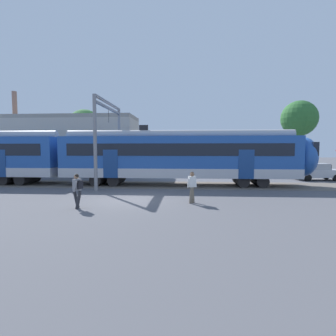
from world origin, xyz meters
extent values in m
plane|color=#515156|center=(0.00, 0.00, 0.00)|extent=(160.00, 160.00, 0.00)
cube|color=#605951|center=(-8.40, 6.32, 0.01)|extent=(80.00, 4.40, 0.01)
cube|color=silver|center=(2.60, 6.32, 1.05)|extent=(18.00, 3.06, 0.70)
cube|color=#2351A3|center=(2.60, 6.32, 2.60)|extent=(18.00, 3.00, 2.40)
cube|color=black|center=(2.60, 4.81, 2.80)|extent=(16.56, 0.03, 0.90)
cube|color=navy|center=(7.55, 4.80, 1.75)|extent=(1.10, 0.04, 2.10)
cube|color=navy|center=(-2.35, 4.80, 1.75)|extent=(1.10, 0.04, 2.10)
cylinder|color=#A4A4A9|center=(2.60, 6.32, 3.98)|extent=(17.64, 0.70, 0.70)
cube|color=black|center=(-0.10, 6.32, 4.53)|extent=(0.70, 0.12, 0.40)
cylinder|color=black|center=(8.88, 6.32, 0.45)|extent=(0.90, 2.40, 0.90)
cylinder|color=black|center=(7.48, 6.32, 0.45)|extent=(0.90, 2.40, 0.90)
cylinder|color=black|center=(-2.28, 6.32, 0.45)|extent=(0.90, 2.40, 0.90)
cylinder|color=black|center=(-3.68, 6.32, 0.45)|extent=(0.90, 2.40, 0.90)
ellipsoid|color=#2351A3|center=(12.15, 6.32, 2.25)|extent=(1.80, 2.85, 2.95)
cube|color=black|center=(12.50, 6.32, 2.85)|extent=(0.40, 2.40, 1.00)
cylinder|color=black|center=(-9.72, 6.32, 0.45)|extent=(0.90, 2.40, 0.90)
cylinder|color=black|center=(-11.12, 6.32, 0.45)|extent=(0.90, 2.40, 0.90)
cylinder|color=#28282D|center=(-2.03, -2.08, 0.43)|extent=(0.38, 0.24, 0.87)
cylinder|color=#28282D|center=(-1.81, -2.33, 0.43)|extent=(0.38, 0.24, 0.87)
cube|color=gray|center=(-1.92, -2.20, 1.14)|extent=(0.33, 0.41, 0.56)
cylinder|color=gray|center=(-1.91, -2.44, 1.09)|extent=(0.26, 0.16, 0.52)
cylinder|color=gray|center=(-1.94, -1.97, 1.09)|extent=(0.26, 0.16, 0.52)
sphere|color=#9E7051|center=(-1.94, -2.20, 1.53)|extent=(0.22, 0.22, 0.22)
sphere|color=black|center=(-1.92, -2.20, 1.56)|extent=(0.20, 0.20, 0.20)
cube|color=black|center=(-1.75, -2.25, 1.16)|extent=(0.23, 0.31, 0.40)
cylinder|color=#6B6051|center=(3.52, -0.73, 0.43)|extent=(0.24, 0.38, 0.87)
cylinder|color=#6B6051|center=(3.62, -0.42, 0.43)|extent=(0.24, 0.38, 0.87)
cube|color=silver|center=(3.57, -0.58, 1.14)|extent=(0.41, 0.33, 0.56)
cylinder|color=silver|center=(3.76, -0.44, 1.09)|extent=(0.15, 0.26, 0.52)
cylinder|color=silver|center=(3.38, -0.71, 1.09)|extent=(0.15, 0.26, 0.52)
sphere|color=brown|center=(3.57, -0.59, 1.53)|extent=(0.22, 0.22, 0.22)
sphere|color=black|center=(3.57, -0.58, 1.56)|extent=(0.20, 0.20, 0.20)
cube|color=#B7BABF|center=(15.22, 10.45, 0.64)|extent=(4.07, 1.83, 0.68)
cube|color=#A1A3A8|center=(15.07, 10.44, 1.26)|extent=(1.97, 1.53, 0.56)
cube|color=black|center=(16.02, 10.49, 1.22)|extent=(0.18, 1.37, 0.48)
cylinder|color=black|center=(16.42, 11.29, 0.30)|extent=(0.61, 0.23, 0.60)
cylinder|color=black|center=(16.49, 9.73, 0.30)|extent=(0.61, 0.23, 0.60)
cylinder|color=black|center=(13.94, 11.17, 0.30)|extent=(0.61, 0.23, 0.60)
cylinder|color=black|center=(14.02, 9.61, 0.30)|extent=(0.61, 0.23, 0.60)
cylinder|color=gray|center=(-2.88, 3.12, 3.25)|extent=(0.24, 0.24, 6.50)
cylinder|color=gray|center=(-2.88, 9.52, 3.25)|extent=(0.24, 0.24, 6.50)
cube|color=gray|center=(-2.88, 6.32, 6.45)|extent=(0.20, 6.40, 0.16)
cube|color=gray|center=(-2.88, 6.32, 6.05)|extent=(0.20, 6.40, 0.16)
cylinder|color=black|center=(-2.88, 6.32, 5.45)|extent=(0.03, 0.03, 1.00)
cube|color=#B2A899|center=(-10.69, 13.88, 3.00)|extent=(16.75, 5.00, 6.00)
cube|color=gray|center=(-10.69, 13.88, 6.20)|extent=(16.75, 5.00, 0.40)
cylinder|color=#8C6656|center=(-15.71, 13.88, 7.60)|extent=(0.50, 0.50, 3.20)
cylinder|color=brown|center=(17.10, 19.36, 2.55)|extent=(0.32, 0.32, 5.10)
sphere|color=#2D662D|center=(17.10, 19.36, 6.62)|extent=(4.33, 4.33, 4.33)
cylinder|color=brown|center=(-8.84, 16.50, 1.95)|extent=(0.32, 0.32, 3.90)
sphere|color=#2D662D|center=(-8.84, 16.50, 5.40)|extent=(4.30, 4.30, 4.30)
camera|label=1|loc=(3.26, -14.22, 2.83)|focal=28.00mm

